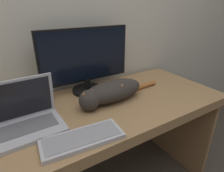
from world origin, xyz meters
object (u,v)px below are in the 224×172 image
monitor (86,61)px  laptop (26,120)px  external_keyboard (82,138)px  cat (111,91)px

monitor → laptop: monitor is taller
external_keyboard → cat: 0.38m
monitor → cat: monitor is taller
laptop → cat: (0.48, 0.03, 0.02)m
external_keyboard → cat: bearing=44.9°
external_keyboard → cat: (0.29, 0.24, 0.05)m
external_keyboard → monitor: bearing=67.6°
monitor → cat: (0.06, -0.20, -0.15)m
monitor → cat: bearing=-74.0°
monitor → laptop: 0.50m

